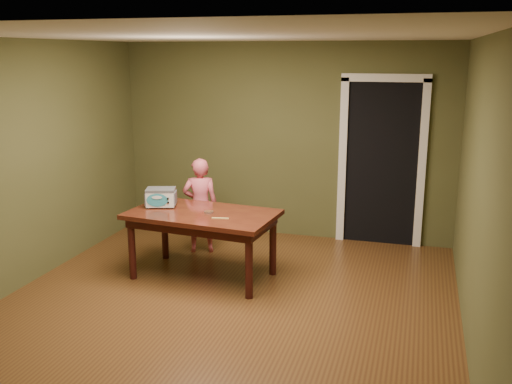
# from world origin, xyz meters

# --- Properties ---
(floor) EXTENTS (5.00, 5.00, 0.00)m
(floor) POSITION_xyz_m (0.00, 0.00, 0.00)
(floor) COLOR brown
(floor) RESTS_ON ground
(room_shell) EXTENTS (4.52, 5.02, 2.61)m
(room_shell) POSITION_xyz_m (0.00, 0.00, 1.71)
(room_shell) COLOR #4D4F2A
(room_shell) RESTS_ON ground
(doorway) EXTENTS (1.10, 0.66, 2.25)m
(doorway) POSITION_xyz_m (1.30, 2.78, 1.06)
(doorway) COLOR black
(doorway) RESTS_ON ground
(dining_table) EXTENTS (1.68, 1.05, 0.75)m
(dining_table) POSITION_xyz_m (-0.49, 0.72, 0.65)
(dining_table) COLOR #39140D
(dining_table) RESTS_ON floor
(toy_oven) EXTENTS (0.39, 0.32, 0.21)m
(toy_oven) POSITION_xyz_m (-1.02, 0.82, 0.86)
(toy_oven) COLOR #4C4F54
(toy_oven) RESTS_ON dining_table
(baking_pan) EXTENTS (0.10, 0.10, 0.02)m
(baking_pan) POSITION_xyz_m (-0.41, 0.71, 0.76)
(baking_pan) COLOR silver
(baking_pan) RESTS_ON dining_table
(spatula) EXTENTS (0.18, 0.06, 0.01)m
(spatula) POSITION_xyz_m (-0.21, 0.55, 0.75)
(spatula) COLOR #D5B75C
(spatula) RESTS_ON dining_table
(child) EXTENTS (0.51, 0.41, 1.20)m
(child) POSITION_xyz_m (-0.82, 1.50, 0.60)
(child) COLOR #DB5A6A
(child) RESTS_ON floor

